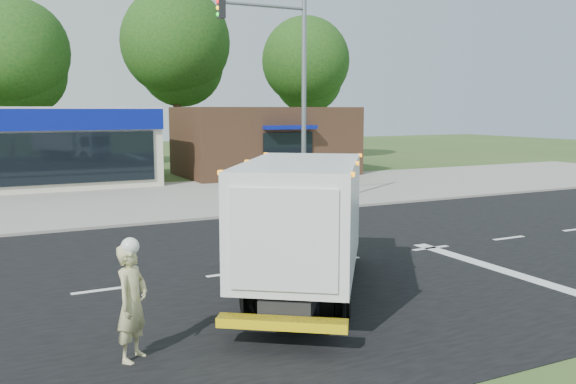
# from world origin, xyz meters

# --- Properties ---
(ground) EXTENTS (120.00, 120.00, 0.00)m
(ground) POSITION_xyz_m (0.00, 0.00, 0.00)
(ground) COLOR #385123
(ground) RESTS_ON ground
(road_asphalt) EXTENTS (60.00, 14.00, 0.02)m
(road_asphalt) POSITION_xyz_m (0.00, 0.00, 0.00)
(road_asphalt) COLOR black
(road_asphalt) RESTS_ON ground
(sidewalk) EXTENTS (60.00, 2.40, 0.12)m
(sidewalk) POSITION_xyz_m (0.00, 8.20, 0.06)
(sidewalk) COLOR gray
(sidewalk) RESTS_ON ground
(parking_apron) EXTENTS (60.00, 9.00, 0.02)m
(parking_apron) POSITION_xyz_m (0.00, 14.00, 0.01)
(parking_apron) COLOR gray
(parking_apron) RESTS_ON ground
(lane_markings) EXTENTS (55.20, 7.00, 0.01)m
(lane_markings) POSITION_xyz_m (1.35, -1.35, 0.02)
(lane_markings) COLOR silver
(lane_markings) RESTS_ON road_asphalt
(ems_box_truck) EXTENTS (5.39, 6.51, 2.90)m
(ems_box_truck) POSITION_xyz_m (-2.17, -2.20, 1.67)
(ems_box_truck) COLOR black
(ems_box_truck) RESTS_ON ground
(emergency_worker) EXTENTS (0.78, 0.79, 1.95)m
(emergency_worker) POSITION_xyz_m (-6.15, -3.97, 0.95)
(emergency_worker) COLOR #C4BA82
(emergency_worker) RESTS_ON ground
(brown_storefront) EXTENTS (10.00, 6.70, 4.00)m
(brown_storefront) POSITION_xyz_m (7.00, 19.98, 2.00)
(brown_storefront) COLOR #382316
(brown_storefront) RESTS_ON ground
(traffic_signal_pole) EXTENTS (3.51, 0.25, 8.00)m
(traffic_signal_pole) POSITION_xyz_m (2.35, 7.60, 4.92)
(traffic_signal_pole) COLOR gray
(traffic_signal_pole) RESTS_ON ground
(background_trees) EXTENTS (36.77, 7.39, 12.10)m
(background_trees) POSITION_xyz_m (-0.85, 28.16, 7.38)
(background_trees) COLOR #332114
(background_trees) RESTS_ON ground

